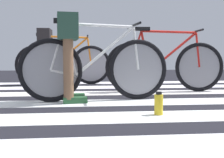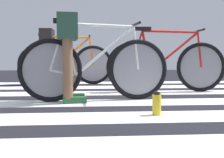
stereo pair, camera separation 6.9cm
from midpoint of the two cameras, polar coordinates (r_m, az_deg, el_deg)
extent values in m
cube|color=black|center=(3.41, -0.50, -4.10)|extent=(18.00, 14.00, 0.02)
cube|color=silver|center=(1.58, 2.54, -14.12)|extent=(5.20, 0.44, 0.00)
cube|color=silver|center=(2.33, 1.53, -7.98)|extent=(5.20, 0.44, 0.00)
cube|color=silver|center=(3.05, 0.05, -4.94)|extent=(5.20, 0.44, 0.00)
cube|color=silver|center=(3.84, 1.15, -2.94)|extent=(5.20, 0.44, 0.00)
cube|color=silver|center=(4.55, -3.08, -1.75)|extent=(5.20, 0.44, 0.00)
cube|color=silver|center=(5.31, -2.08, -0.82)|extent=(5.20, 0.44, 0.00)
torus|color=black|center=(3.14, -13.30, 1.75)|extent=(0.72, 0.13, 0.72)
torus|color=black|center=(3.27, 4.88, 1.97)|extent=(0.72, 0.13, 0.72)
cylinder|color=gray|center=(3.14, -13.30, 1.75)|extent=(0.60, 0.07, 0.61)
cylinder|color=gray|center=(3.27, 4.88, 1.97)|extent=(0.60, 0.07, 0.61)
cylinder|color=white|center=(3.19, -3.16, 11.10)|extent=(0.80, 0.12, 0.05)
cylinder|color=white|center=(3.18, -2.06, 5.88)|extent=(0.70, 0.11, 0.59)
cylinder|color=white|center=(3.13, -9.33, 6.02)|extent=(0.16, 0.05, 0.59)
cylinder|color=white|center=(3.14, -10.73, 1.25)|extent=(0.29, 0.06, 0.09)
cylinder|color=white|center=(3.13, -11.92, 6.53)|extent=(0.19, 0.05, 0.53)
cylinder|color=white|center=(3.26, 4.40, 6.37)|extent=(0.09, 0.04, 0.50)
cube|color=black|center=(3.16, -10.52, 11.82)|extent=(0.25, 0.12, 0.05)
cylinder|color=black|center=(3.27, 3.92, 11.11)|extent=(0.08, 0.52, 0.03)
cylinder|color=#4C4C51|center=(3.14, -8.17, 0.74)|extent=(0.06, 0.34, 0.02)
cylinder|color=brown|center=(3.27, -9.94, 4.31)|extent=(0.11, 0.11, 0.89)
cylinder|color=brown|center=(2.99, -9.77, 4.28)|extent=(0.11, 0.11, 0.89)
cube|color=#274739|center=(3.15, -9.95, 10.57)|extent=(0.26, 0.43, 0.28)
cube|color=#25532E|center=(3.31, -8.61, -3.65)|extent=(0.27, 0.13, 0.07)
cube|color=#25532E|center=(3.03, -8.33, -4.41)|extent=(0.27, 0.13, 0.07)
torus|color=black|center=(3.96, 3.27, 2.46)|extent=(0.72, 0.09, 0.72)
torus|color=black|center=(4.19, 17.30, 2.37)|extent=(0.72, 0.09, 0.72)
cylinder|color=gray|center=(3.96, 3.27, 2.46)|extent=(0.61, 0.04, 0.61)
cylinder|color=gray|center=(4.19, 17.30, 2.37)|extent=(0.61, 0.04, 0.61)
cylinder|color=red|center=(4.07, 11.29, 9.62)|extent=(0.80, 0.07, 0.05)
cylinder|color=red|center=(4.07, 12.05, 5.52)|extent=(0.70, 0.07, 0.59)
cylinder|color=red|center=(3.99, 6.45, 5.76)|extent=(0.15, 0.04, 0.59)
cylinder|color=red|center=(3.98, 5.28, 2.02)|extent=(0.29, 0.04, 0.09)
cylinder|color=red|center=(3.97, 4.45, 6.21)|extent=(0.19, 0.03, 0.53)
cylinder|color=red|center=(4.18, 17.00, 5.81)|extent=(0.09, 0.03, 0.50)
cube|color=black|center=(4.00, 5.63, 10.36)|extent=(0.24, 0.10, 0.05)
cylinder|color=black|center=(4.18, 16.69, 9.52)|extent=(0.05, 0.52, 0.03)
cylinder|color=#4C4C51|center=(4.00, 7.26, 1.59)|extent=(0.04, 0.34, 0.02)
torus|color=black|center=(5.17, -16.16, 2.80)|extent=(0.72, 0.06, 0.72)
torus|color=black|center=(5.08, -4.78, 2.94)|extent=(0.72, 0.06, 0.72)
cylinder|color=gray|center=(5.17, -16.16, 2.80)|extent=(0.61, 0.01, 0.61)
cylinder|color=gray|center=(5.08, -4.78, 2.94)|extent=(0.61, 0.01, 0.61)
cylinder|color=orange|center=(5.11, -10.04, 8.62)|extent=(0.80, 0.04, 0.05)
cylinder|color=orange|center=(5.09, -9.32, 5.38)|extent=(0.70, 0.04, 0.59)
cylinder|color=orange|center=(5.14, -13.80, 5.41)|extent=(0.15, 0.03, 0.59)
cylinder|color=orange|center=(5.15, -14.62, 2.50)|extent=(0.29, 0.03, 0.09)
cylinder|color=orange|center=(5.16, -15.35, 5.71)|extent=(0.18, 0.03, 0.53)
cylinder|color=orange|center=(5.08, -5.14, 5.76)|extent=(0.09, 0.03, 0.50)
cube|color=black|center=(5.16, -14.53, 8.95)|extent=(0.24, 0.09, 0.05)
cylinder|color=black|center=(5.09, -5.50, 8.80)|extent=(0.03, 0.52, 0.03)
cylinder|color=#4C4C51|center=(5.13, -13.07, 2.18)|extent=(0.02, 0.34, 0.02)
cylinder|color=#A87A5B|center=(5.28, -13.87, 4.53)|extent=(0.11, 0.11, 0.92)
cylinder|color=#A87A5B|center=(5.00, -14.36, 4.51)|extent=(0.11, 0.11, 0.92)
cube|color=black|center=(5.15, -14.19, 8.51)|extent=(0.22, 0.41, 0.28)
cube|color=black|center=(5.29, -13.02, -0.60)|extent=(0.26, 0.10, 0.07)
cube|color=black|center=(5.01, -13.46, -0.89)|extent=(0.26, 0.10, 0.07)
cylinder|color=gold|center=(2.43, 8.91, -5.34)|extent=(0.08, 0.08, 0.18)
cylinder|color=black|center=(2.41, 8.94, -2.92)|extent=(0.05, 0.05, 0.02)
camera|label=1|loc=(0.03, -95.38, -0.44)|focal=43.87mm
camera|label=2|loc=(0.03, 84.62, 0.44)|focal=43.87mm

